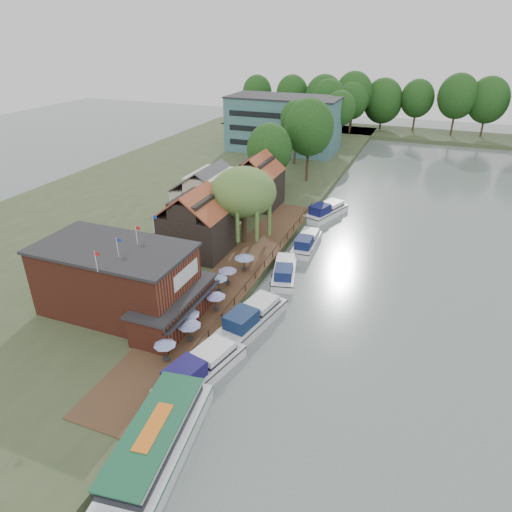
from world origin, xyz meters
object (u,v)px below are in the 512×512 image
(pub, at_px, (133,283))
(swan, at_px, (195,416))
(umbrella_6, at_px, (244,263))
(willow, at_px, (244,206))
(cruiser_4, at_px, (326,209))
(cottage_a, at_px, (196,222))
(cruiser_0, at_px, (201,366))
(umbrella_5, at_px, (228,276))
(umbrella_1, at_px, (190,331))
(cruiser_1, at_px, (253,314))
(cruiser_2, at_px, (285,269))
(umbrella_4, at_px, (218,284))
(tour_boat, at_px, (151,451))
(cottage_c, at_px, (258,180))
(cruiser_3, at_px, (307,240))
(umbrella_0, at_px, (166,351))
(umbrella_3, at_px, (216,302))
(cottage_b, at_px, (210,195))
(umbrella_2, at_px, (188,320))
(hotel_block, at_px, (284,124))

(pub, relative_size, swan, 45.45)
(umbrella_6, height_order, swan, umbrella_6)
(willow, distance_m, cruiser_4, 18.20)
(cottage_a, xyz_separation_m, cruiser_0, (11.03, -20.07, -3.96))
(pub, distance_m, umbrella_5, 10.88)
(pub, distance_m, umbrella_1, 8.11)
(cruiser_1, height_order, cruiser_2, cruiser_1)
(umbrella_4, relative_size, cruiser_4, 0.23)
(cruiser_2, xyz_separation_m, tour_boat, (0.00, -28.92, 0.49))
(cottage_c, xyz_separation_m, cruiser_3, (11.40, -10.61, -4.12))
(willow, relative_size, umbrella_0, 4.39)
(cruiser_1, relative_size, cruiser_4, 1.02)
(umbrella_0, distance_m, umbrella_3, 8.70)
(cottage_c, bearing_deg, cottage_b, -113.96)
(umbrella_2, height_order, cruiser_0, umbrella_2)
(umbrella_6, distance_m, swan, 22.21)
(cruiser_3, xyz_separation_m, cruiser_4, (-0.25, 12.36, 0.12))
(cruiser_1, bearing_deg, cottage_a, 149.03)
(cottage_c, distance_m, umbrella_6, 23.10)
(cruiser_4, xyz_separation_m, swan, (0.59, -45.17, -1.03))
(cruiser_1, height_order, cruiser_3, cruiser_1)
(cruiser_0, bearing_deg, cruiser_1, 95.43)
(umbrella_2, bearing_deg, umbrella_0, -84.43)
(tour_boat, bearing_deg, cruiser_3, 81.89)
(cottage_a, distance_m, umbrella_3, 14.86)
(cottage_a, relative_size, cruiser_0, 0.82)
(cottage_c, distance_m, willow, 14.46)
(hotel_block, height_order, umbrella_1, hotel_block)
(cruiser_0, bearing_deg, umbrella_5, 118.42)
(willow, xyz_separation_m, umbrella_2, (2.91, -20.75, -3.93))
(umbrella_5, bearing_deg, umbrella_6, 81.96)
(umbrella_2, xyz_separation_m, umbrella_4, (-0.28, 7.30, 0.00))
(hotel_block, relative_size, cottage_a, 2.95)
(umbrella_1, bearing_deg, cruiser_1, 57.69)
(cruiser_0, bearing_deg, umbrella_0, -158.54)
(umbrella_3, bearing_deg, willow, 103.22)
(umbrella_4, distance_m, cruiser_2, 9.46)
(hotel_block, relative_size, umbrella_2, 10.67)
(cruiser_4, bearing_deg, cruiser_3, -69.55)
(hotel_block, bearing_deg, umbrella_0, -79.00)
(cottage_a, bearing_deg, cottage_c, 86.99)
(cottage_a, relative_size, swan, 19.55)
(cottage_c, distance_m, umbrella_2, 35.46)
(pub, height_order, umbrella_4, pub)
(umbrella_2, bearing_deg, willow, 97.98)
(cottage_a, distance_m, cruiser_1, 17.07)
(cruiser_2, distance_m, tour_boat, 28.93)
(hotel_block, relative_size, umbrella_6, 10.40)
(cruiser_3, bearing_deg, cottage_b, 171.72)
(umbrella_1, height_order, umbrella_6, same)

